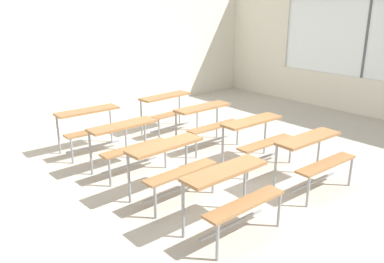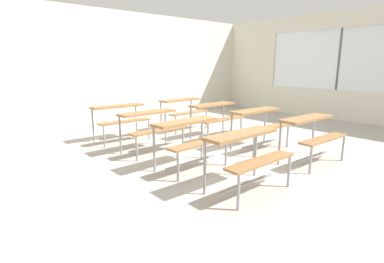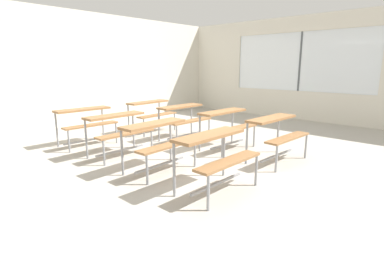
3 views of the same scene
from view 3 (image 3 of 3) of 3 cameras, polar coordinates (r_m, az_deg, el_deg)
ground at (r=5.29m, az=1.75°, el=-5.40°), size 10.00×9.00×0.05m
wall_back at (r=8.68m, az=-21.64°, el=10.98°), size 10.00×0.12×3.00m
wall_right at (r=9.35m, az=23.42°, el=10.56°), size 0.12×9.00×3.00m
desk_bench_r0c0 at (r=3.82m, az=4.58°, el=-3.27°), size 1.11×0.60×0.74m
desk_bench_r0c1 at (r=5.21m, az=15.86°, el=0.55°), size 1.12×0.64×0.74m
desk_bench_r1c0 at (r=4.57m, az=-6.39°, el=-0.70°), size 1.12×0.62×0.74m
desk_bench_r1c1 at (r=5.79m, az=6.69°, el=2.11°), size 1.12×0.63×0.74m
desk_bench_r2c0 at (r=5.47m, az=-13.83°, el=1.22°), size 1.10×0.60×0.74m
desk_bench_r2c1 at (r=6.50m, az=-1.58°, el=3.32°), size 1.11×0.61×0.74m
desk_bench_r3c0 at (r=6.43m, az=-19.59°, el=2.49°), size 1.12×0.64×0.74m
desk_bench_r3c1 at (r=7.34m, az=-7.79°, el=4.27°), size 1.12×0.63×0.74m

